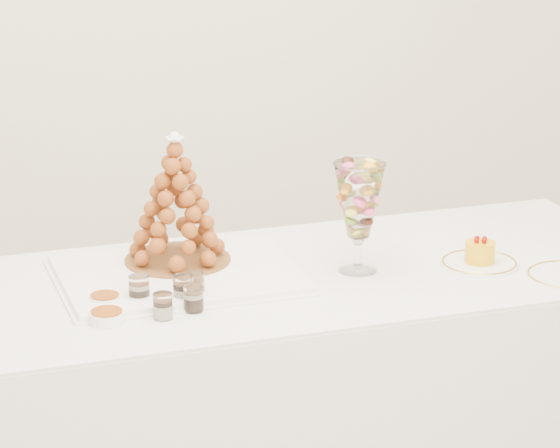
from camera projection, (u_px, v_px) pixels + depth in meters
name	position (u px, v px, depth m)	size (l,w,h in m)	color
buffet_table	(293.00, 401.00, 3.86)	(2.13, 0.94, 0.79)	white
lace_tray	(179.00, 275.00, 3.71)	(0.65, 0.49, 0.02)	white
macaron_vase	(359.00, 201.00, 3.70)	(0.14, 0.14, 0.32)	white
cake_plate	(479.00, 264.00, 3.81)	(0.22, 0.22, 0.01)	white
verrine_a	(139.00, 290.00, 3.52)	(0.06, 0.06, 0.08)	white
verrine_b	(184.00, 289.00, 3.52)	(0.06, 0.06, 0.08)	white
verrine_c	(195.00, 286.00, 3.55)	(0.05, 0.05, 0.07)	white
verrine_d	(163.00, 306.00, 3.42)	(0.05, 0.05, 0.07)	white
verrine_e	(193.00, 298.00, 3.47)	(0.05, 0.05, 0.07)	white
ramekin_back	(105.00, 300.00, 3.51)	(0.08, 0.08, 0.03)	white
ramekin_front	(107.00, 317.00, 3.40)	(0.09, 0.09, 0.03)	white
croquembouche	(176.00, 199.00, 3.73)	(0.31, 0.31, 0.38)	brown
mousse_cake	(480.00, 251.00, 3.80)	(0.09, 0.09, 0.08)	#F1AD0B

